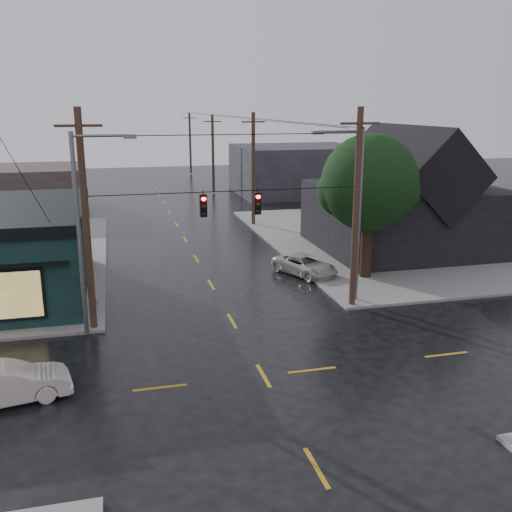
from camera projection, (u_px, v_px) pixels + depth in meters
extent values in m
plane|color=black|center=(263.00, 376.00, 22.18)|extent=(160.00, 160.00, 0.00)
cube|color=gray|center=(441.00, 236.00, 45.63)|extent=(28.00, 28.00, 0.15)
cube|color=black|center=(404.00, 217.00, 41.04)|extent=(12.00, 11.00, 4.50)
cylinder|color=black|center=(367.00, 241.00, 34.07)|extent=(0.70, 0.70, 4.40)
sphere|color=black|center=(370.00, 183.00, 33.17)|extent=(5.70, 5.70, 5.70)
cylinder|color=black|center=(228.00, 191.00, 26.66)|extent=(13.00, 0.04, 0.04)
cube|color=#332825|center=(21.00, 190.00, 55.82)|extent=(12.00, 10.00, 4.40)
cube|color=#232428|center=(297.00, 170.00, 67.42)|extent=(14.00, 12.00, 5.60)
imported|color=beige|center=(6.00, 384.00, 20.02)|extent=(4.54, 2.31, 1.43)
imported|color=#B9B8AA|center=(305.00, 265.00, 35.25)|extent=(3.73, 4.91, 1.24)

